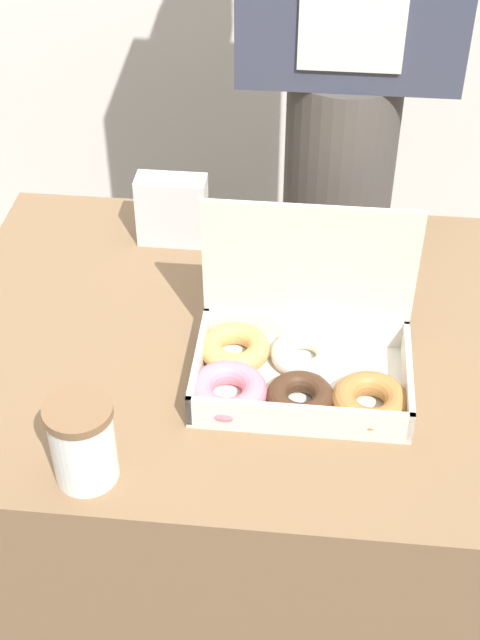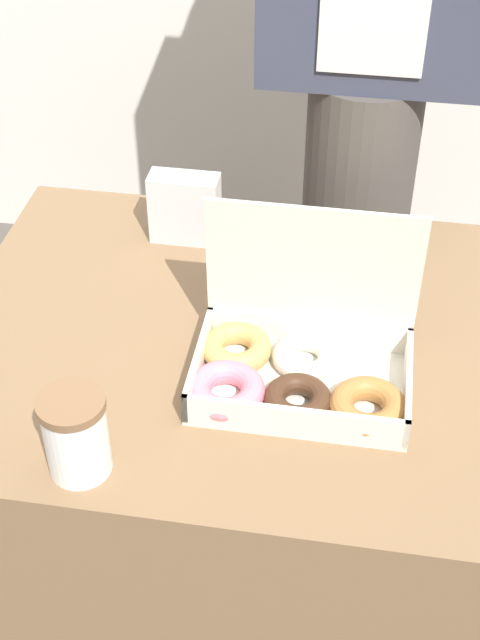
{
  "view_description": "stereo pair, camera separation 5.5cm",
  "coord_description": "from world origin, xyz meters",
  "px_view_note": "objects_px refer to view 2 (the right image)",
  "views": [
    {
      "loc": [
        0.11,
        -1.0,
        1.62
      ],
      "look_at": [
        0.01,
        -0.1,
        0.86
      ],
      "focal_mm": 50.0,
      "sensor_mm": 36.0,
      "label": 1
    },
    {
      "loc": [
        0.16,
        -1.0,
        1.62
      ],
      "look_at": [
        0.01,
        -0.1,
        0.86
      ],
      "focal_mm": 50.0,
      "sensor_mm": 36.0,
      "label": 2
    }
  ],
  "objects_px": {
    "person_customer": "(371,58)",
    "coffee_cup": "(76,434)",
    "napkin_holder": "(185,208)",
    "donut_box": "(293,366)"
  },
  "relations": [
    {
      "from": "coffee_cup",
      "to": "person_customer",
      "type": "height_order",
      "value": "person_customer"
    },
    {
      "from": "coffee_cup",
      "to": "napkin_holder",
      "type": "height_order",
      "value": "napkin_holder"
    },
    {
      "from": "person_customer",
      "to": "coffee_cup",
      "type": "bearing_deg",
      "value": -109.36
    },
    {
      "from": "donut_box",
      "to": "coffee_cup",
      "type": "bearing_deg",
      "value": -142.28
    },
    {
      "from": "donut_box",
      "to": "coffee_cup",
      "type": "relative_size",
      "value": 2.82
    },
    {
      "from": "donut_box",
      "to": "person_customer",
      "type": "relative_size",
      "value": 0.2
    },
    {
      "from": "napkin_holder",
      "to": "donut_box",
      "type": "bearing_deg",
      "value": -56.09
    },
    {
      "from": "person_customer",
      "to": "napkin_holder",
      "type": "bearing_deg",
      "value": -129.03
    },
    {
      "from": "napkin_holder",
      "to": "person_customer",
      "type": "distance_m",
      "value": 0.46
    },
    {
      "from": "coffee_cup",
      "to": "donut_box",
      "type": "bearing_deg",
      "value": 37.72
    }
  ]
}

